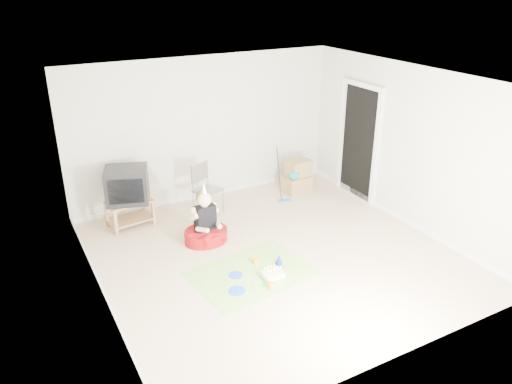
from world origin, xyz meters
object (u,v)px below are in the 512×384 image
crt_tv (127,185)px  birthday_cake (273,275)px  tv_stand (130,211)px  folding_chair (208,190)px  cardboard_boxes (297,177)px  seated_woman (206,229)px

crt_tv → birthday_cake: (1.29, -2.48, -0.69)m
birthday_cake → tv_stand: bearing=117.4°
folding_chair → cardboard_boxes: 1.88m
crt_tv → seated_woman: bearing=-31.5°
folding_chair → birthday_cake: 2.32m
crt_tv → folding_chair: 1.37m
tv_stand → folding_chair: folding_chair is taller
folding_chair → cardboard_boxes: (1.87, 0.06, -0.14)m
crt_tv → seated_woman: 1.50m
folding_chair → birthday_cake: (-0.04, -2.28, -0.41)m
crt_tv → seated_woman: size_ratio=0.67×
tv_stand → crt_tv: crt_tv is taller
crt_tv → folding_chair: bearing=10.7°
cardboard_boxes → folding_chair: bearing=-178.2°
seated_woman → birthday_cake: 1.46m
cardboard_boxes → seated_woman: bearing=-157.6°
tv_stand → folding_chair: (1.32, -0.20, 0.18)m
tv_stand → folding_chair: size_ratio=0.83×
crt_tv → cardboard_boxes: size_ratio=1.05×
birthday_cake → cardboard_boxes: bearing=50.9°
tv_stand → crt_tv: (0.00, -0.00, 0.47)m
crt_tv → birthday_cake: crt_tv is taller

